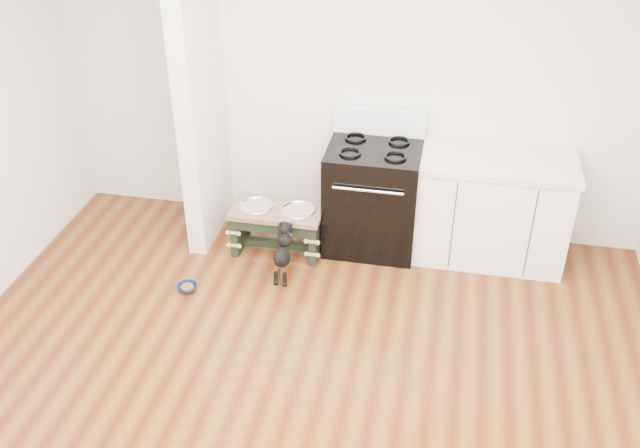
# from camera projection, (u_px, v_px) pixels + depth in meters

# --- Properties ---
(ground) EXTENTS (5.00, 5.00, 0.00)m
(ground) POSITION_uv_depth(u_px,v_px,m) (283.00, 426.00, 4.48)
(ground) COLOR #4D220D
(ground) RESTS_ON ground
(room_shell) EXTENTS (5.00, 5.00, 5.00)m
(room_shell) POSITION_uv_depth(u_px,v_px,m) (275.00, 205.00, 3.61)
(room_shell) COLOR silver
(room_shell) RESTS_ON ground
(partition_wall) EXTENTS (0.15, 0.80, 2.70)m
(partition_wall) POSITION_uv_depth(u_px,v_px,m) (199.00, 87.00, 5.69)
(partition_wall) COLOR silver
(partition_wall) RESTS_ON ground
(oven_range) EXTENTS (0.76, 0.69, 1.14)m
(oven_range) POSITION_uv_depth(u_px,v_px,m) (373.00, 195.00, 5.97)
(oven_range) COLOR black
(oven_range) RESTS_ON ground
(cabinet_run) EXTENTS (1.24, 0.64, 0.91)m
(cabinet_run) POSITION_uv_depth(u_px,v_px,m) (492.00, 209.00, 5.83)
(cabinet_run) COLOR white
(cabinet_run) RESTS_ON ground
(dog_feeder) EXTENTS (0.76, 0.41, 0.43)m
(dog_feeder) POSITION_uv_depth(u_px,v_px,m) (277.00, 221.00, 5.96)
(dog_feeder) COLOR black
(dog_feeder) RESTS_ON ground
(puppy) EXTENTS (0.13, 0.39, 0.46)m
(puppy) POSITION_uv_depth(u_px,v_px,m) (283.00, 250.00, 5.67)
(puppy) COLOR black
(puppy) RESTS_ON ground
(floor_bowl) EXTENTS (0.20, 0.20, 0.05)m
(floor_bowl) POSITION_uv_depth(u_px,v_px,m) (187.00, 288.00, 5.64)
(floor_bowl) COLOR #0B1E52
(floor_bowl) RESTS_ON ground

